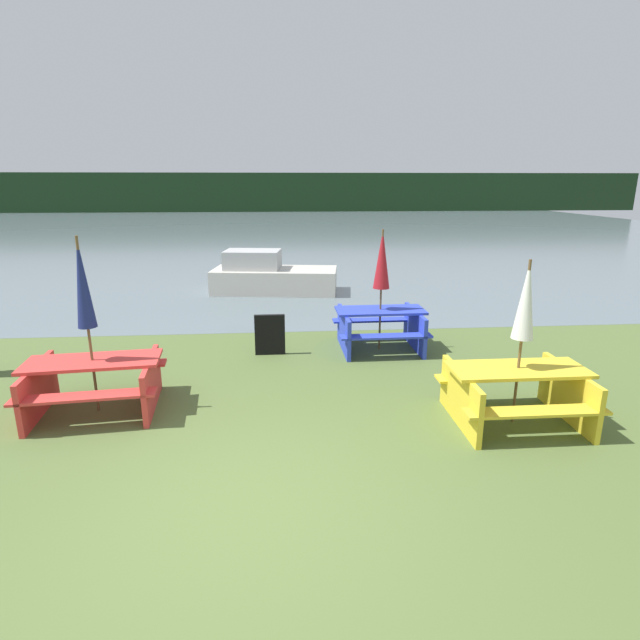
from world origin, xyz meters
The scene contains 11 objects.
ground_plane centered at (0.00, 0.00, 0.00)m, with size 60.00×60.00×0.00m, color #516633.
water centered at (0.00, 30.90, 0.00)m, with size 60.00×50.00×0.00m.
far_treeline centered at (0.00, 50.90, 2.00)m, with size 80.00×1.60×4.00m.
picnic_table_yellow centered at (3.42, 1.58, 0.45)m, with size 1.75×1.38×0.76m.
picnic_table_red centered at (-2.18, 2.36, 0.45)m, with size 1.88×1.55×0.74m.
picnic_table_blue centered at (2.23, 4.68, 0.46)m, with size 1.66×1.40×0.77m.
umbrella_crimson centered at (2.23, 4.68, 1.69)m, with size 0.30×0.30×2.25m.
umbrella_white centered at (3.42, 1.58, 1.64)m, with size 0.27×0.27×2.16m.
umbrella_navy centered at (-2.18, 2.36, 1.78)m, with size 0.24×0.24×2.41m.
boat centered at (0.10, 9.95, 0.45)m, with size 3.66×1.92×1.19m.
signboard centered at (0.17, 4.52, 0.38)m, with size 0.55×0.08×0.75m.
Camera 1 is at (0.39, -4.21, 3.06)m, focal length 28.00 mm.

